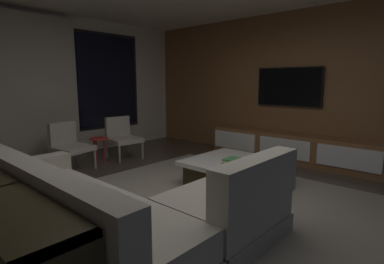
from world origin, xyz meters
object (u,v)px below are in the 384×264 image
sectional_couch (120,215)px  book_stack_on_coffee_table (233,161)px  accent_chair_near_window (122,135)px  mounted_tv (289,87)px  coffee_table (233,172)px  accent_chair_by_curtain (69,143)px  side_stool (99,143)px  media_console (292,148)px

sectional_couch → book_stack_on_coffee_table: sectional_couch is taller
accent_chair_near_window → mounted_tv: (2.04, -2.35, 0.92)m
coffee_table → mounted_tv: 2.25m
accent_chair_by_curtain → mounted_tv: (3.08, -2.35, 0.92)m
side_stool → media_console: (2.37, -2.51, -0.12)m
book_stack_on_coffee_table → accent_chair_near_window: bearing=89.6°
sectional_couch → book_stack_on_coffee_table: (1.87, 0.09, 0.10)m
coffee_table → media_console: size_ratio=0.37×
sectional_couch → coffee_table: size_ratio=2.16×
side_stool → accent_chair_near_window: bearing=3.8°
media_console → mounted_tv: bearing=47.6°
coffee_table → accent_chair_by_curtain: 2.75m
accent_chair_by_curtain → side_stool: accent_chair_by_curtain is taller
book_stack_on_coffee_table → media_console: 1.88m
accent_chair_by_curtain → side_stool: size_ratio=1.70×
mounted_tv → book_stack_on_coffee_table: bearing=-174.0°
book_stack_on_coffee_table → mounted_tv: size_ratio=0.22×
book_stack_on_coffee_table → side_stool: side_stool is taller
side_stool → mounted_tv: 3.58m
sectional_couch → media_console: (3.75, 0.11, -0.04)m
media_console → sectional_couch: bearing=-178.4°
coffee_table → mounted_tv: mounted_tv is taller
accent_chair_near_window → media_console: bearing=-53.8°
sectional_couch → side_stool: bearing=62.2°
media_console → mounted_tv: 1.13m
sectional_couch → accent_chair_by_curtain: 2.79m
accent_chair_near_window → mounted_tv: bearing=-49.0°
media_console → mounted_tv: size_ratio=2.53×
accent_chair_by_curtain → mounted_tv: bearing=-37.4°
accent_chair_near_window → side_stool: accent_chair_near_window is taller
coffee_table → mounted_tv: bearing=3.8°
book_stack_on_coffee_table → accent_chair_by_curtain: (-1.02, 2.57, 0.04)m
accent_chair_near_window → side_stool: size_ratio=1.70×
coffee_table → side_stool: size_ratio=2.52×
sectional_couch → accent_chair_by_curtain: size_ratio=3.21×
coffee_table → accent_chair_near_window: size_ratio=1.49×
sectional_couch → side_stool: (1.38, 2.61, 0.08)m
accent_chair_by_curtain → sectional_couch: bearing=-107.8°
side_stool → media_console: 3.45m
book_stack_on_coffee_table → mounted_tv: bearing=6.0°
side_stool → mounted_tv: size_ratio=0.37×
sectional_couch → media_console: sectional_couch is taller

